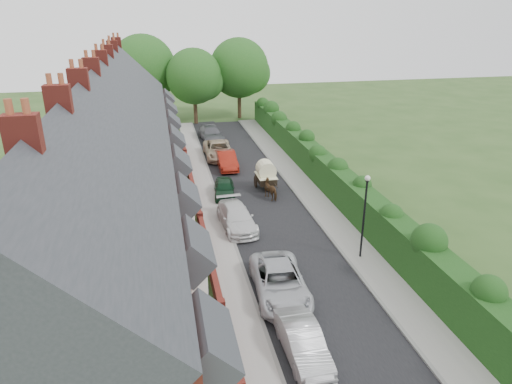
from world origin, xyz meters
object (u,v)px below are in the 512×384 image
car_white (237,217)px  car_silver_a (303,342)px  car_grey (211,134)px  car_red (227,160)px  horse_cart (266,173)px  car_green (224,188)px  car_beige (219,150)px  car_silver_b (280,282)px  horse (272,189)px  lamppost (365,207)px

car_white → car_silver_a: bearing=-90.8°
car_silver_a → car_grey: car_grey is taller
car_red → horse_cart: 6.41m
car_green → car_beige: (0.89, 9.95, 0.13)m
car_green → car_grey: bearing=93.7°
car_red → horse_cart: horse_cart is taller
car_silver_a → car_beige: size_ratio=0.74×
car_red → car_grey: car_grey is taller
car_green → car_beige: 9.99m
car_silver_b → horse: car_silver_b is taller
car_silver_a → car_red: size_ratio=0.91×
car_green → horse: horse is taller
lamppost → car_silver_b: size_ratio=0.93×
car_silver_a → car_silver_b: 4.46m
car_silver_b → car_white: car_silver_b is taller
horse_cart → car_silver_b: bearing=-100.4°
car_green → car_white: bearing=-83.1°
lamppost → car_grey: 28.11m
horse → car_grey: bearing=-104.3°
car_silver_b → car_grey: bearing=93.5°
lamppost → car_grey: (-5.49, 27.46, -2.50)m
car_silver_b → car_red: (0.37, 20.40, -0.00)m
car_silver_a → car_white: size_ratio=0.84×
lamppost → car_red: (-5.21, 17.80, -2.53)m
car_beige → horse_cart: 9.60m
lamppost → car_red: 18.72m
car_silver_a → horse_cart: horse_cart is taller
car_silver_b → car_red: bearing=92.6°
car_white → car_beige: size_ratio=0.88×
car_red → car_beige: bearing=95.5°
car_white → car_grey: size_ratio=0.92×
lamppost → horse: bearing=106.4°
car_green → car_silver_b: bearing=-79.6°
car_silver_b → lamppost: bearing=28.6°
lamppost → horse: (-2.92, 9.93, -2.55)m
car_silver_a → horse_cart: (2.85, 18.89, 0.69)m
car_grey → horse: 17.72m
car_green → car_red: bearing=86.8°
car_silver_b → car_grey: (0.08, 30.06, 0.02)m
car_beige → car_red: bearing=-84.3°
car_red → car_silver_a: bearing=-91.0°
car_beige → car_silver_a: bearing=-90.1°
car_beige → horse: (2.59, -11.14, -0.04)m
lamppost → car_green: bearing=119.9°
car_silver_a → horse: horse is taller
car_silver_a → car_grey: (0.27, 34.51, 0.09)m
car_red → horse: (2.29, -7.87, -0.02)m
car_green → lamppost: bearing=-53.1°
car_silver_b → horse_cart: (2.66, 14.44, 0.62)m
lamppost → horse_cart: (-2.92, 11.84, -1.91)m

